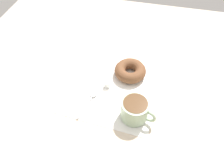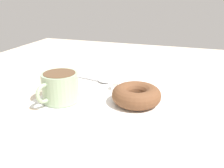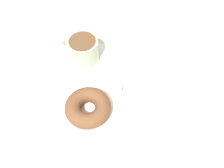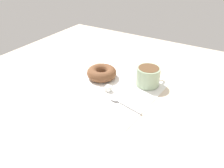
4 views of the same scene
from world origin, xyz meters
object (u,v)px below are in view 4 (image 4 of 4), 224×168
Objects in this scene: coffee_cup at (148,76)px; spoon at (118,101)px; sugar_cube at (108,88)px; donut at (102,73)px.

coffee_cup is 0.87× the size of spoon.
sugar_cube is at bearing 148.36° from spoon.
spoon is at bearing -31.64° from sugar_cube.
sugar_cube reaches higher than spoon.
donut is at bearing 136.19° from sugar_cube.
donut is 17.41cm from spoon.
spoon is 6.62× the size of sugar_cube.
coffee_cup is at bearing 75.95° from spoon.
coffee_cup reaches higher than sugar_cube.
donut is at bearing 141.51° from spoon.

